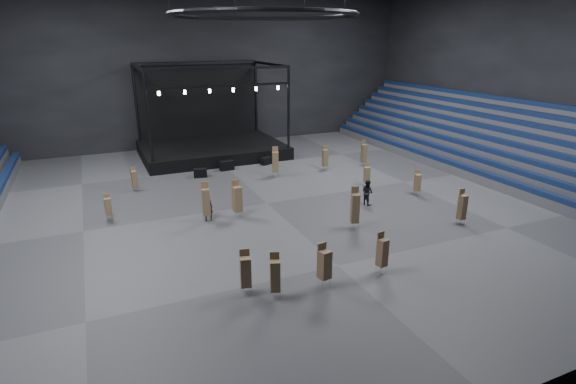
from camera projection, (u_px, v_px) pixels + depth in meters
name	position (u px, v px, depth m)	size (l,w,h in m)	color
floor	(267.00, 203.00, 33.20)	(50.00, 50.00, 0.00)	#464648
wall_back	(195.00, 63.00, 48.40)	(50.00, 0.20, 18.00)	black
wall_front	(545.00, 141.00, 12.11)	(50.00, 0.20, 18.00)	black
wall_right	(528.00, 68.00, 39.82)	(0.20, 42.00, 18.00)	black
bleachers_right	(498.00, 150.00, 41.41)	(7.20, 40.00, 6.40)	#4C4C4E
stage	(210.00, 140.00, 46.75)	(14.00, 10.00, 9.20)	black
truss_ring	(264.00, 15.00, 28.95)	(12.30, 12.30, 5.15)	black
flight_case_left	(200.00, 173.00, 39.26)	(1.13, 0.57, 0.75)	black
flight_case_mid	(227.00, 165.00, 41.37)	(1.29, 0.64, 0.86)	black
flight_case_right	(266.00, 161.00, 43.22)	(1.07, 0.53, 0.71)	black
chair_stack_0	(237.00, 199.00, 30.15)	(0.61, 0.61, 2.63)	silver
chair_stack_1	(325.00, 157.00, 41.14)	(0.51, 0.51, 2.30)	silver
chair_stack_2	(324.00, 264.00, 21.81)	(0.64, 0.64, 2.26)	silver
chair_stack_3	(134.00, 179.00, 35.56)	(0.47, 0.47, 1.95)	silver
chair_stack_4	(382.00, 252.00, 23.12)	(0.53, 0.53, 2.24)	silver
chair_stack_5	(355.00, 208.00, 28.44)	(0.62, 0.62, 2.78)	silver
chair_stack_6	(367.00, 174.00, 36.63)	(0.59, 0.59, 1.95)	silver
chair_stack_7	(462.00, 207.00, 29.13)	(0.45, 0.45, 2.40)	silver
chair_stack_8	(417.00, 182.00, 34.56)	(0.56, 0.56, 2.01)	silver
chair_stack_9	(275.00, 161.00, 39.11)	(0.69, 0.69, 2.66)	silver
chair_stack_10	(108.00, 206.00, 29.80)	(0.44, 0.44, 1.86)	silver
chair_stack_11	(246.00, 271.00, 21.17)	(0.59, 0.59, 2.26)	silver
chair_stack_12	(206.00, 201.00, 29.58)	(0.55, 0.55, 2.71)	silver
chair_stack_13	(364.00, 153.00, 42.42)	(0.43, 0.43, 2.49)	silver
chair_stack_14	(275.00, 275.00, 20.82)	(0.58, 0.58, 2.30)	silver
man_center	(208.00, 208.00, 29.75)	(0.68, 0.45, 1.87)	black
crew_member	(367.00, 192.00, 32.73)	(0.90, 0.70, 1.86)	black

